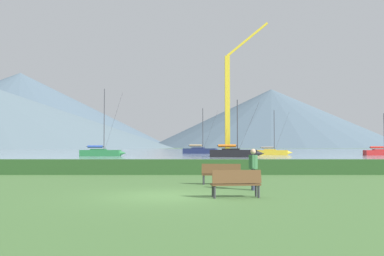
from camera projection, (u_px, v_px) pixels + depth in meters
The scene contains 14 objects.
ground_plane at pixel (164, 196), 14.38m from camera, with size 1000.00×1000.00×0.00m, color #477038.
harbor_water at pixel (188, 151), 151.25m from camera, with size 320.00×246.00×0.00m, color #8499A8.
hedge_line at pixel (176, 167), 25.39m from camera, with size 80.00×1.20×0.92m, color #284C23.
sailboat_slip_1 at pixel (380, 152), 76.17m from camera, with size 7.21×2.53×7.86m.
sailboat_slip_3 at pixel (199, 150), 93.58m from camera, with size 9.00×4.37×10.46m.
sailboat_slip_4 at pixel (233, 153), 64.62m from camera, with size 8.62×3.81×9.11m.
sailboat_slip_5 at pixel (100, 152), 70.27m from camera, with size 7.83×2.41×11.67m.
sailboat_slip_8 at pixel (271, 152), 79.08m from camera, with size 7.10×3.27×8.69m.
park_bench_near_path at pixel (235, 182), 13.87m from camera, with size 1.72×0.67×0.95m.
park_bench_under_tree at pixel (220, 173), 18.62m from camera, with size 1.80×0.60×0.95m.
person_seated_viewer at pixel (252, 166), 16.33m from camera, with size 0.36×0.55×1.65m.
dock_crane at pixel (228, 110), 67.90m from camera, with size 7.88×2.00×22.53m.
distant_hill_west_ridge at pixel (18, 110), 423.55m from camera, with size 318.77×318.77×78.04m, color #4C6070.
distant_hill_east_ridge at pixel (270, 118), 421.22m from camera, with size 254.91×254.91×60.40m, color #4C6070.
Camera 1 is at (0.93, -14.48, 1.77)m, focal length 38.20 mm.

